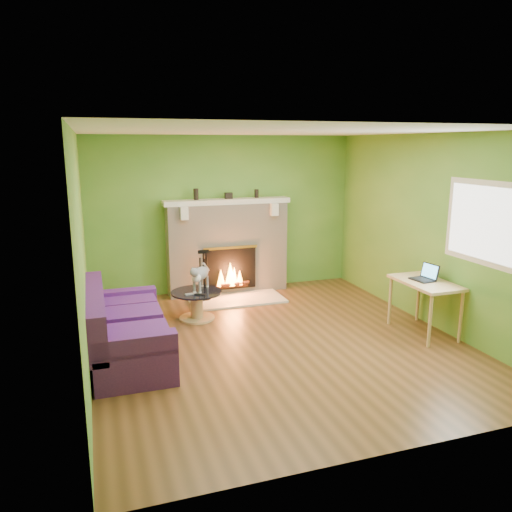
{
  "coord_description": "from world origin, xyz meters",
  "views": [
    {
      "loc": [
        -2.13,
        -5.57,
        2.45
      ],
      "look_at": [
        -0.14,
        0.4,
        1.04
      ],
      "focal_mm": 35.0,
      "sensor_mm": 36.0,
      "label": 1
    }
  ],
  "objects_px": {
    "sofa": "(124,331)",
    "cat": "(201,277)",
    "coffee_table": "(197,303)",
    "desk": "(425,288)"
  },
  "relations": [
    {
      "from": "sofa",
      "to": "cat",
      "type": "height_order",
      "value": "sofa"
    },
    {
      "from": "coffee_table",
      "to": "desk",
      "type": "distance_m",
      "value": 3.13
    },
    {
      "from": "coffee_table",
      "to": "cat",
      "type": "height_order",
      "value": "cat"
    },
    {
      "from": "desk",
      "to": "cat",
      "type": "height_order",
      "value": "cat"
    },
    {
      "from": "sofa",
      "to": "desk",
      "type": "xyz_separation_m",
      "value": [
        3.81,
        -0.45,
        0.3
      ]
    },
    {
      "from": "sofa",
      "to": "desk",
      "type": "bearing_deg",
      "value": -6.71
    },
    {
      "from": "sofa",
      "to": "coffee_table",
      "type": "relative_size",
      "value": 2.6
    },
    {
      "from": "coffee_table",
      "to": "desk",
      "type": "xyz_separation_m",
      "value": [
        2.73,
        -1.48,
        0.39
      ]
    },
    {
      "from": "desk",
      "to": "sofa",
      "type": "bearing_deg",
      "value": 173.29
    },
    {
      "from": "sofa",
      "to": "coffee_table",
      "type": "height_order",
      "value": "sofa"
    }
  ]
}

